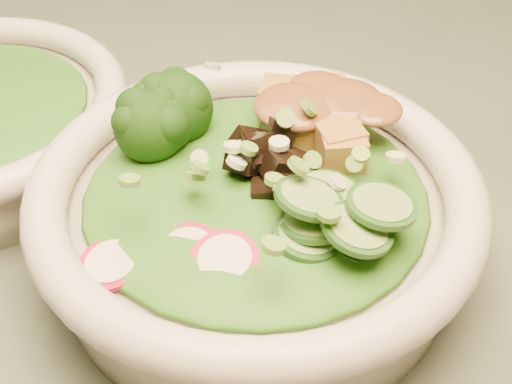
{
  "coord_description": "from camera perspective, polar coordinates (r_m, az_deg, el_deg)",
  "views": [
    {
      "loc": [
        -0.08,
        -0.35,
        1.11
      ],
      "look_at": [
        -0.07,
        -0.01,
        0.81
      ],
      "focal_mm": 50.0,
      "sensor_mm": 36.0,
      "label": 1
    }
  ],
  "objects": [
    {
      "name": "salad_bowl",
      "position": [
        0.47,
        0.0,
        -1.94
      ],
      "size": [
        0.29,
        0.29,
        0.08
      ],
      "rotation": [
        0.0,
        0.0,
        -0.41
      ],
      "color": "beige",
      "rests_on": "dining_table"
    },
    {
      "name": "peanut_sauce",
      "position": [
        0.48,
        4.97,
        6.84
      ],
      "size": [
        0.08,
        0.06,
        0.02
      ],
      "primitive_type": "ellipsoid",
      "color": "brown",
      "rests_on": "tofu_cubes"
    },
    {
      "name": "tofu_cubes",
      "position": [
        0.49,
        4.87,
        5.48
      ],
      "size": [
        0.12,
        0.1,
        0.04
      ],
      "primitive_type": null,
      "rotation": [
        0.0,
        0.0,
        -0.41
      ],
      "color": "#AA7338",
      "rests_on": "salad_bowl"
    },
    {
      "name": "cucumber_slices",
      "position": [
        0.42,
        7.81,
        -2.3
      ],
      "size": [
        0.1,
        0.1,
        0.04
      ],
      "primitive_type": null,
      "rotation": [
        0.0,
        0.0,
        -0.41
      ],
      "color": "#8FAF61",
      "rests_on": "salad_bowl"
    },
    {
      "name": "scallion_garnish",
      "position": [
        0.44,
        -0.0,
        2.74
      ],
      "size": [
        0.21,
        0.21,
        0.03
      ],
      "primitive_type": null,
      "color": "#64A038",
      "rests_on": "salad_bowl"
    },
    {
      "name": "radish_slices",
      "position": [
        0.41,
        -5.57,
        -4.94
      ],
      "size": [
        0.13,
        0.09,
        0.02
      ],
      "primitive_type": null,
      "rotation": [
        0.0,
        0.0,
        -0.41
      ],
      "color": "#B20D36",
      "rests_on": "salad_bowl"
    },
    {
      "name": "dining_table",
      "position": [
        0.6,
        6.81,
        -12.14
      ],
      "size": [
        1.2,
        0.8,
        0.75
      ],
      "color": "black",
      "rests_on": "ground"
    },
    {
      "name": "lettuce_bed",
      "position": [
        0.45,
        0.0,
        0.1
      ],
      "size": [
        0.22,
        0.22,
        0.03
      ],
      "primitive_type": "ellipsoid",
      "color": "#1B5C13",
      "rests_on": "salad_bowl"
    },
    {
      "name": "mushroom_heap",
      "position": [
        0.45,
        0.98,
        2.49
      ],
      "size": [
        0.1,
        0.1,
        0.04
      ],
      "primitive_type": null,
      "rotation": [
        0.0,
        0.0,
        -0.41
      ],
      "color": "black",
      "rests_on": "salad_bowl"
    },
    {
      "name": "broccoli_florets",
      "position": [
        0.47,
        -6.86,
        4.69
      ],
      "size": [
        0.11,
        0.1,
        0.05
      ],
      "primitive_type": null,
      "rotation": [
        0.0,
        0.0,
        -0.41
      ],
      "color": "black",
      "rests_on": "salad_bowl"
    }
  ]
}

